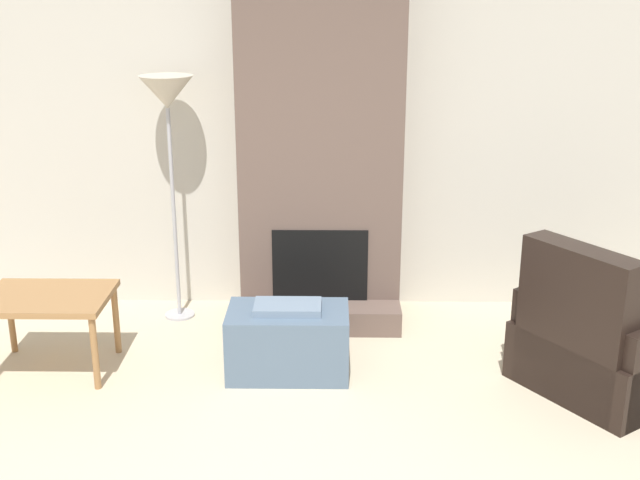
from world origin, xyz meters
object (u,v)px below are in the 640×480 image
side_table (47,304)px  floor_lamp_left (167,103)px  armchair (596,347)px  ottoman (288,340)px

side_table → floor_lamp_left: floor_lamp_left is taller
side_table → armchair: bearing=-3.9°
floor_lamp_left → side_table: bearing=-127.2°
armchair → ottoman: bearing=48.9°
ottoman → armchair: size_ratio=0.65×
armchair → side_table: armchair is taller
ottoman → armchair: 1.97m
ottoman → side_table: bearing=179.2°
side_table → floor_lamp_left: 1.64m
armchair → floor_lamp_left: (-2.86, 1.15, 1.36)m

